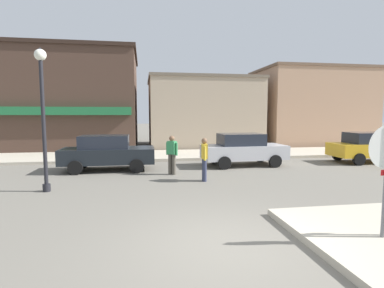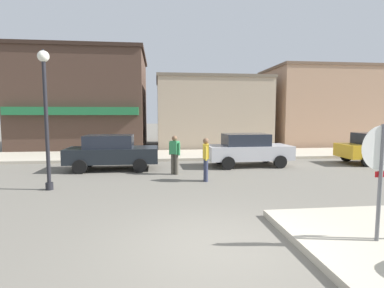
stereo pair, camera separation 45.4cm
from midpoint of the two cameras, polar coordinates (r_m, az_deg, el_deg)
name	(u,v)px [view 1 (the left image)]	position (r m, az deg, el deg)	size (l,w,h in m)	color
ground_plane	(230,246)	(5.97, 5.02, -18.82)	(160.00, 160.00, 0.00)	#6B665B
kerb_far	(170,155)	(17.90, -4.85, -2.11)	(80.00, 4.00, 0.15)	#B7AD99
lamp_post	(42,99)	(10.67, -27.72, 7.60)	(0.36, 0.36, 4.54)	black
parked_car_nearest	(107,152)	(13.84, -16.71, -1.52)	(4.00, 1.89, 1.56)	black
parked_car_second	(243,149)	(14.68, 8.81, -0.95)	(4.06, 1.99, 1.56)	#B7B7BC
parked_car_third	(370,147)	(17.92, 30.15, -0.47)	(4.05, 1.97, 1.56)	gold
pedestrian_crossing_near	(172,154)	(12.36, -4.90, -1.86)	(0.48, 0.42, 1.61)	#4C473D
pedestrian_crossing_far	(204,158)	(11.11, 1.20, -2.68)	(0.26, 0.56, 1.61)	#2D334C
building_corner_shop	(77,101)	(24.18, -21.55, 7.66)	(8.90, 8.36, 7.00)	#473328
building_storefront_left_near	(202,113)	(23.64, 1.29, 5.95)	(8.26, 6.66, 5.23)	tan
building_storefront_left_mid	(310,107)	(26.72, 21.07, 6.54)	(8.66, 6.03, 6.16)	tan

